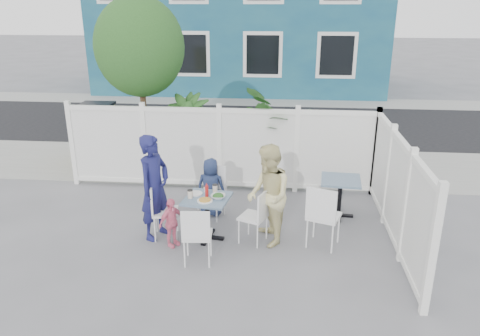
# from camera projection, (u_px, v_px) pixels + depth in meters

# --- Properties ---
(ground) EXTENTS (80.00, 80.00, 0.00)m
(ground) POSITION_uv_depth(u_px,v_px,m) (192.00, 250.00, 6.92)
(ground) COLOR slate
(near_sidewalk) EXTENTS (24.00, 2.60, 0.01)m
(near_sidewalk) POSITION_uv_depth(u_px,v_px,m) (224.00, 164.00, 10.47)
(near_sidewalk) COLOR gray
(near_sidewalk) RESTS_ON ground
(street) EXTENTS (24.00, 5.00, 0.01)m
(street) POSITION_uv_depth(u_px,v_px,m) (239.00, 123.00, 13.93)
(street) COLOR black
(street) RESTS_ON ground
(far_sidewalk) EXTENTS (24.00, 1.60, 0.01)m
(far_sidewalk) POSITION_uv_depth(u_px,v_px,m) (247.00, 101.00, 16.83)
(far_sidewalk) COLOR gray
(far_sidewalk) RESTS_ON ground
(building) EXTENTS (11.00, 6.00, 6.00)m
(building) POSITION_uv_depth(u_px,v_px,m) (242.00, 11.00, 19.02)
(building) COLOR navy
(building) RESTS_ON ground
(fence_back) EXTENTS (5.86, 0.08, 1.60)m
(fence_back) POSITION_uv_depth(u_px,v_px,m) (220.00, 150.00, 8.89)
(fence_back) COLOR white
(fence_back) RESTS_ON ground
(fence_right) EXTENTS (0.08, 3.66, 1.60)m
(fence_right) POSITION_uv_depth(u_px,v_px,m) (397.00, 193.00, 6.95)
(fence_right) COLOR white
(fence_right) RESTS_ON ground
(tree) EXTENTS (1.80, 1.62, 3.59)m
(tree) POSITION_uv_depth(u_px,v_px,m) (139.00, 47.00, 9.25)
(tree) COLOR #382316
(tree) RESTS_ON ground
(utility_cabinet) EXTENTS (0.67, 0.49, 1.23)m
(utility_cabinet) POSITION_uv_depth(u_px,v_px,m) (100.00, 132.00, 10.70)
(utility_cabinet) COLOR gold
(utility_cabinet) RESTS_ON ground
(potted_shrub_a) EXTENTS (1.12, 1.12, 1.70)m
(potted_shrub_a) POSITION_uv_depth(u_px,v_px,m) (186.00, 136.00, 9.58)
(potted_shrub_a) COLOR #214B1C
(potted_shrub_a) RESTS_ON ground
(potted_shrub_b) EXTENTS (1.76, 1.94, 1.88)m
(potted_shrub_b) POSITION_uv_depth(u_px,v_px,m) (283.00, 135.00, 9.29)
(potted_shrub_b) COLOR #214B1C
(potted_shrub_b) RESTS_ON ground
(main_table) EXTENTS (0.74, 0.74, 0.69)m
(main_table) POSITION_uv_depth(u_px,v_px,m) (207.00, 207.00, 7.09)
(main_table) COLOR #446178
(main_table) RESTS_ON ground
(spare_table) EXTENTS (0.69, 0.69, 0.68)m
(spare_table) POSITION_uv_depth(u_px,v_px,m) (340.00, 188.00, 7.82)
(spare_table) COLOR #446178
(spare_table) RESTS_ON ground
(chair_left) EXTENTS (0.45, 0.46, 0.87)m
(chair_left) POSITION_uv_depth(u_px,v_px,m) (160.00, 207.00, 7.14)
(chair_left) COLOR white
(chair_left) RESTS_ON ground
(chair_right) EXTENTS (0.49, 0.50, 0.84)m
(chair_right) POSITION_uv_depth(u_px,v_px,m) (257.00, 213.00, 6.98)
(chair_right) COLOR white
(chair_right) RESTS_ON ground
(chair_back) EXTENTS (0.49, 0.48, 0.88)m
(chair_back) POSITION_uv_depth(u_px,v_px,m) (213.00, 187.00, 7.88)
(chair_back) COLOR white
(chair_back) RESTS_ON ground
(chair_near) EXTENTS (0.42, 0.40, 0.86)m
(chair_near) POSITION_uv_depth(u_px,v_px,m) (197.00, 232.00, 6.38)
(chair_near) COLOR white
(chair_near) RESTS_ON ground
(chair_spare) EXTENTS (0.57, 0.56, 0.98)m
(chair_spare) POSITION_uv_depth(u_px,v_px,m) (323.00, 213.00, 6.80)
(chair_spare) COLOR white
(chair_spare) RESTS_ON ground
(man) EXTENTS (0.59, 0.70, 1.64)m
(man) POSITION_uv_depth(u_px,v_px,m) (154.00, 187.00, 7.06)
(man) COLOR #191B51
(man) RESTS_ON ground
(woman) EXTENTS (0.77, 0.88, 1.54)m
(woman) POSITION_uv_depth(u_px,v_px,m) (268.00, 196.00, 6.89)
(woman) COLOR gold
(woman) RESTS_ON ground
(boy) EXTENTS (0.53, 0.38, 1.01)m
(boy) POSITION_uv_depth(u_px,v_px,m) (211.00, 187.00, 7.89)
(boy) COLOR navy
(boy) RESTS_ON ground
(toddler) EXTENTS (0.42, 0.47, 0.77)m
(toddler) POSITION_uv_depth(u_px,v_px,m) (171.00, 223.00, 6.92)
(toddler) COLOR pink
(toddler) RESTS_ON ground
(plate_main) EXTENTS (0.23, 0.23, 0.01)m
(plate_main) POSITION_uv_depth(u_px,v_px,m) (205.00, 201.00, 6.91)
(plate_main) COLOR white
(plate_main) RESTS_ON main_table
(plate_side) EXTENTS (0.22, 0.22, 0.02)m
(plate_side) POSITION_uv_depth(u_px,v_px,m) (195.00, 193.00, 7.17)
(plate_side) COLOR white
(plate_side) RESTS_ON main_table
(salad_bowl) EXTENTS (0.22, 0.22, 0.05)m
(salad_bowl) POSITION_uv_depth(u_px,v_px,m) (218.00, 197.00, 7.00)
(salad_bowl) COLOR white
(salad_bowl) RESTS_ON main_table
(coffee_cup_a) EXTENTS (0.08, 0.08, 0.12)m
(coffee_cup_a) POSITION_uv_depth(u_px,v_px,m) (190.00, 194.00, 7.00)
(coffee_cup_a) COLOR beige
(coffee_cup_a) RESTS_ON main_table
(coffee_cup_b) EXTENTS (0.07, 0.07, 0.11)m
(coffee_cup_b) POSITION_uv_depth(u_px,v_px,m) (215.00, 188.00, 7.23)
(coffee_cup_b) COLOR beige
(coffee_cup_b) RESTS_ON main_table
(ketchup_bottle) EXTENTS (0.05, 0.05, 0.17)m
(ketchup_bottle) POSITION_uv_depth(u_px,v_px,m) (207.00, 191.00, 7.05)
(ketchup_bottle) COLOR #AA1717
(ketchup_bottle) RESTS_ON main_table
(salt_shaker) EXTENTS (0.03, 0.03, 0.08)m
(salt_shaker) POSITION_uv_depth(u_px,v_px,m) (205.00, 190.00, 7.23)
(salt_shaker) COLOR white
(salt_shaker) RESTS_ON main_table
(pepper_shaker) EXTENTS (0.03, 0.03, 0.07)m
(pepper_shaker) POSITION_uv_depth(u_px,v_px,m) (206.00, 189.00, 7.24)
(pepper_shaker) COLOR black
(pepper_shaker) RESTS_ON main_table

